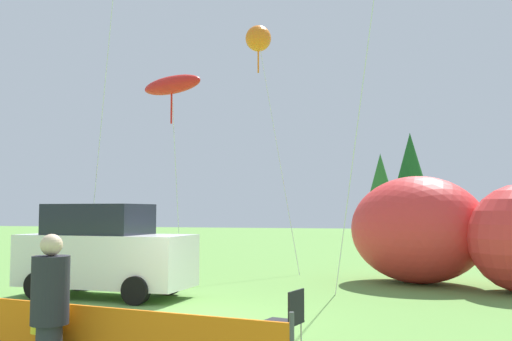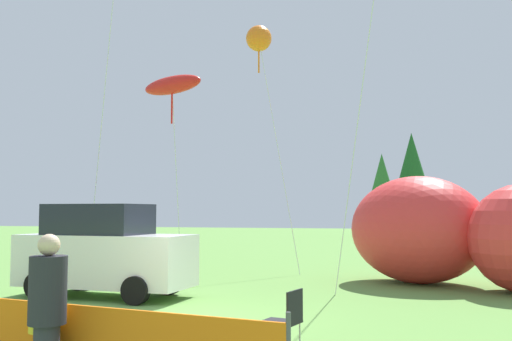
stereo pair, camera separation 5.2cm
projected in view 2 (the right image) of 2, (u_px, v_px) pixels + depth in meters
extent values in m
plane|color=#609342|center=(173.00, 322.00, 10.94)|extent=(120.00, 120.00, 0.00)
cube|color=white|center=(106.00, 260.00, 14.18)|extent=(4.43, 2.01, 1.26)
cube|color=#1E232D|center=(99.00, 219.00, 14.32)|extent=(2.48, 1.73, 0.76)
cylinder|color=black|center=(169.00, 282.00, 14.51)|extent=(0.67, 0.28, 0.66)
cylinder|color=black|center=(136.00, 290.00, 12.93)|extent=(0.67, 0.28, 0.66)
cylinder|color=black|center=(80.00, 278.00, 15.35)|extent=(0.67, 0.28, 0.66)
cylinder|color=black|center=(38.00, 286.00, 13.76)|extent=(0.67, 0.28, 0.66)
cube|color=black|center=(279.00, 323.00, 8.67)|extent=(0.68, 0.68, 0.03)
cube|color=black|center=(295.00, 307.00, 8.56)|extent=(0.16, 0.52, 0.50)
cylinder|color=#A5A5AD|center=(258.00, 338.00, 8.56)|extent=(0.02, 0.02, 0.43)
cylinder|color=#A5A5AD|center=(272.00, 333.00, 8.97)|extent=(0.02, 0.02, 0.43)
cylinder|color=#A5A5AD|center=(300.00, 336.00, 8.74)|extent=(0.02, 0.02, 0.43)
ellipsoid|color=red|center=(417.00, 229.00, 16.87)|extent=(5.16, 4.79, 3.17)
ellipsoid|color=yellow|center=(418.00, 254.00, 16.82)|extent=(3.47, 3.37, 1.42)
cylinder|color=yellow|center=(45.00, 304.00, 6.50)|extent=(0.35, 0.35, 0.63)
sphere|color=beige|center=(46.00, 267.00, 6.53)|extent=(0.20, 0.20, 0.20)
cylinder|color=#26262D|center=(48.00, 290.00, 6.26)|extent=(0.41, 0.41, 0.74)
sphere|color=beige|center=(49.00, 245.00, 6.29)|extent=(0.24, 0.24, 0.24)
cylinder|color=silver|center=(104.00, 95.00, 16.57)|extent=(0.62, 0.57, 11.02)
cylinder|color=silver|center=(177.00, 180.00, 19.21)|extent=(0.10, 0.81, 6.34)
ellipsoid|color=red|center=(172.00, 85.00, 19.07)|extent=(2.56, 1.52, 0.66)
cylinder|color=red|center=(172.00, 106.00, 19.02)|extent=(0.06, 0.06, 1.20)
cylinder|color=silver|center=(278.00, 150.00, 20.08)|extent=(1.74, 1.24, 8.54)
sphere|color=orange|center=(259.00, 38.00, 21.17)|extent=(0.96, 0.96, 0.96)
cylinder|color=orange|center=(259.00, 57.00, 21.12)|extent=(0.06, 0.06, 1.20)
cylinder|color=silver|center=(363.00, 84.00, 14.12)|extent=(1.61, 1.17, 10.53)
cylinder|color=brown|center=(413.00, 224.00, 47.31)|extent=(0.66, 0.66, 2.07)
cone|color=#1E5623|center=(412.00, 172.00, 47.62)|extent=(3.65, 3.65, 6.63)
cylinder|color=brown|center=(383.00, 227.00, 46.08)|extent=(0.52, 0.52, 1.63)
cone|color=#2D6B2D|center=(382.00, 185.00, 46.33)|extent=(2.86, 2.86, 5.20)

